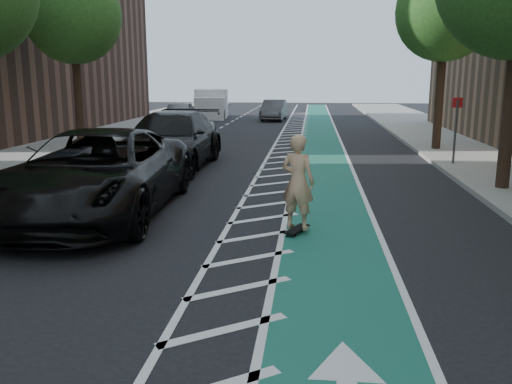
# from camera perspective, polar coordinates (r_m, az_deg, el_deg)

# --- Properties ---
(ground) EXTENTS (120.00, 120.00, 0.00)m
(ground) POSITION_cam_1_polar(r_m,az_deg,el_deg) (8.77, -11.73, -9.60)
(ground) COLOR black
(ground) RESTS_ON ground
(bike_lane) EXTENTS (2.00, 90.00, 0.01)m
(bike_lane) POSITION_cam_1_polar(r_m,az_deg,el_deg) (18.04, 7.21, 1.79)
(bike_lane) COLOR #1A5C4D
(bike_lane) RESTS_ON ground
(buffer_strip) EXTENTS (1.40, 90.00, 0.01)m
(buffer_strip) POSITION_cam_1_polar(r_m,az_deg,el_deg) (18.07, 2.44, 1.89)
(buffer_strip) COLOR silver
(buffer_strip) RESTS_ON ground
(curb_right) EXTENTS (0.12, 90.00, 0.16)m
(curb_right) POSITION_cam_1_polar(r_m,az_deg,el_deg) (18.57, 19.81, 1.69)
(curb_right) COLOR gray
(curb_right) RESTS_ON ground
(curb_left) EXTENTS (0.12, 90.00, 0.16)m
(curb_left) POSITION_cam_1_polar(r_m,az_deg,el_deg) (20.43, -22.26, 2.40)
(curb_left) COLOR gray
(curb_left) RESTS_ON ground
(tree_r_d) EXTENTS (4.20, 4.20, 7.90)m
(tree_r_d) POSITION_cam_1_polar(r_m,az_deg,el_deg) (24.47, 19.41, 17.47)
(tree_r_d) COLOR #382619
(tree_r_d) RESTS_ON ground
(tree_l_d) EXTENTS (4.20, 4.20, 7.90)m
(tree_l_d) POSITION_cam_1_polar(r_m,az_deg,el_deg) (26.08, -18.62, 17.15)
(tree_l_d) COLOR #382619
(tree_l_d) RESTS_ON ground
(sign_post) EXTENTS (0.35, 0.08, 2.47)m
(sign_post) POSITION_cam_1_polar(r_m,az_deg,el_deg) (20.46, 20.26, 6.16)
(sign_post) COLOR #4C4C4C
(sign_post) RESTS_ON ground
(skateboard) EXTENTS (0.53, 0.84, 0.11)m
(skateboard) POSITION_cam_1_polar(r_m,az_deg,el_deg) (11.31, 4.33, -3.93)
(skateboard) COLOR black
(skateboard) RESTS_ON ground
(skateboarder) EXTENTS (0.84, 0.71, 1.96)m
(skateboarder) POSITION_cam_1_polar(r_m,az_deg,el_deg) (11.08, 4.41, 1.05)
(skateboarder) COLOR tan
(skateboarder) RESTS_ON skateboard
(suv_near) EXTENTS (3.59, 7.28, 1.99)m
(suv_near) POSITION_cam_1_polar(r_m,az_deg,el_deg) (13.12, -16.43, 1.90)
(suv_near) COLOR black
(suv_near) RESTS_ON ground
(suv_far) EXTENTS (2.84, 6.83, 1.97)m
(suv_far) POSITION_cam_1_polar(r_m,az_deg,el_deg) (19.40, -8.99, 5.39)
(suv_far) COLOR black
(suv_far) RESTS_ON ground
(car_silver) EXTENTS (2.35, 5.02, 1.66)m
(car_silver) POSITION_cam_1_polar(r_m,az_deg,el_deg) (35.62, -8.08, 8.16)
(car_silver) COLOR gray
(car_silver) RESTS_ON ground
(car_grey) EXTENTS (1.81, 4.60, 1.49)m
(car_grey) POSITION_cam_1_polar(r_m,az_deg,el_deg) (40.50, 1.92, 8.62)
(car_grey) COLOR #535357
(car_grey) RESTS_ON ground
(box_truck) EXTENTS (2.95, 5.52, 2.20)m
(box_truck) POSITION_cam_1_polar(r_m,az_deg,el_deg) (43.03, -4.73, 9.15)
(box_truck) COLOR white
(box_truck) RESTS_ON ground
(barrel_a) EXTENTS (0.70, 0.70, 0.96)m
(barrel_a) POSITION_cam_1_polar(r_m,az_deg,el_deg) (14.66, -13.18, 0.95)
(barrel_a) COLOR #FC630D
(barrel_a) RESTS_ON ground
(barrel_b) EXTENTS (0.59, 0.59, 0.80)m
(barrel_b) POSITION_cam_1_polar(r_m,az_deg,el_deg) (18.45, -12.80, 2.99)
(barrel_b) COLOR #E84E0C
(barrel_b) RESTS_ON ground
(barrel_c) EXTENTS (0.70, 0.70, 0.95)m
(barrel_c) POSITION_cam_1_polar(r_m,az_deg,el_deg) (27.35, -5.85, 6.26)
(barrel_c) COLOR #FF570D
(barrel_c) RESTS_ON ground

